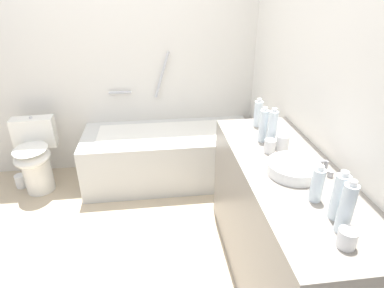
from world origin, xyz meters
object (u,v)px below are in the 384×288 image
(sink_faucet, at_px, (324,166))
(water_bottle_3, at_px, (339,197))
(drinking_glass_2, at_px, (283,143))
(sink_basin, at_px, (294,168))
(water_bottle_0, at_px, (272,128))
(toilet, at_px, (35,157))
(water_bottle_4, at_px, (346,208))
(drinking_glass_1, at_px, (347,238))
(drinking_glass_0, at_px, (264,126))
(bathtub, at_px, (170,154))
(water_bottle_2, at_px, (258,113))
(water_bottle_5, at_px, (263,125))
(toilet_paper_roll, at_px, (21,181))
(drinking_glass_3, at_px, (270,146))
(water_bottle_1, at_px, (317,185))

(sink_faucet, bearing_deg, water_bottle_3, -110.12)
(drinking_glass_2, bearing_deg, sink_faucet, -63.98)
(sink_basin, relative_size, water_bottle_0, 1.15)
(toilet, relative_size, water_bottle_4, 2.71)
(sink_basin, height_order, drinking_glass_1, drinking_glass_1)
(drinking_glass_0, bearing_deg, water_bottle_4, -89.72)
(bathtub, xyz_separation_m, water_bottle_3, (0.67, -1.80, 0.71))
(bathtub, height_order, water_bottle_2, bathtub)
(water_bottle_3, bearing_deg, water_bottle_5, 95.60)
(water_bottle_2, height_order, toilet_paper_roll, water_bottle_2)
(drinking_glass_1, bearing_deg, toilet_paper_roll, 136.47)
(sink_faucet, bearing_deg, water_bottle_0, 117.56)
(sink_faucet, bearing_deg, toilet, 146.44)
(toilet_paper_roll, bearing_deg, water_bottle_5, -25.88)
(drinking_glass_3, bearing_deg, sink_basin, -79.37)
(sink_faucet, distance_m, water_bottle_1, 0.31)
(sink_faucet, bearing_deg, water_bottle_4, -108.68)
(toilet, bearing_deg, water_bottle_2, 65.56)
(sink_faucet, relative_size, drinking_glass_1, 1.86)
(toilet, bearing_deg, drinking_glass_0, 62.80)
(drinking_glass_1, bearing_deg, drinking_glass_3, 92.47)
(sink_basin, xyz_separation_m, water_bottle_4, (0.02, -0.48, 0.09))
(toilet, xyz_separation_m, water_bottle_3, (1.95, -1.78, 0.64))
(drinking_glass_2, xyz_separation_m, drinking_glass_3, (-0.09, -0.02, -0.01))
(drinking_glass_1, distance_m, drinking_glass_2, 0.85)
(sink_basin, distance_m, water_bottle_3, 0.40)
(sink_basin, bearing_deg, sink_faucet, 0.00)
(bathtub, xyz_separation_m, water_bottle_0, (0.62, -1.05, 0.72))
(water_bottle_0, relative_size, drinking_glass_2, 2.57)
(drinking_glass_2, bearing_deg, water_bottle_5, 120.61)
(sink_faucet, distance_m, toilet_paper_roll, 2.84)
(drinking_glass_2, bearing_deg, toilet, 150.49)
(water_bottle_5, distance_m, drinking_glass_0, 0.17)
(drinking_glass_1, bearing_deg, water_bottle_5, 91.80)
(drinking_glass_0, bearing_deg, sink_basin, -91.12)
(water_bottle_0, height_order, water_bottle_4, same)
(toilet, relative_size, water_bottle_2, 3.28)
(water_bottle_3, xyz_separation_m, drinking_glass_0, (-0.02, 0.96, -0.07))
(water_bottle_3, bearing_deg, bathtub, 110.38)
(water_bottle_2, relative_size, toilet_paper_roll, 1.64)
(water_bottle_1, height_order, drinking_glass_1, water_bottle_1)
(toilet, height_order, toilet_paper_roll, toilet)
(water_bottle_5, distance_m, drinking_glass_1, 1.00)
(drinking_glass_0, bearing_deg, toilet_paper_roll, 157.93)
(bathtub, relative_size, drinking_glass_2, 16.51)
(sink_faucet, xyz_separation_m, drinking_glass_2, (-0.14, 0.28, 0.02))
(drinking_glass_2, bearing_deg, water_bottle_4, -91.84)
(bathtub, height_order, water_bottle_3, bathtub)
(water_bottle_5, relative_size, drinking_glass_0, 2.76)
(bathtub, distance_m, water_bottle_5, 1.34)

